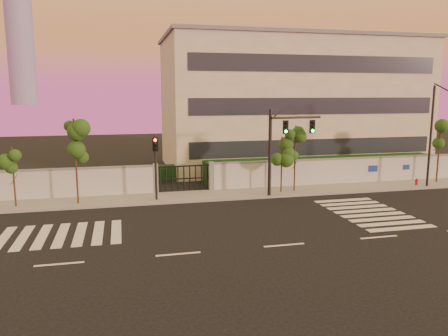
% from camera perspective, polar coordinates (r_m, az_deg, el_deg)
% --- Properties ---
extents(ground, '(120.00, 120.00, 0.00)m').
position_cam_1_polar(ground, '(21.03, 7.86, -9.97)').
color(ground, black).
rests_on(ground, ground).
extents(sidewalk, '(60.00, 3.00, 0.15)m').
position_cam_1_polar(sidewalk, '(30.63, 0.75, -3.45)').
color(sidewalk, gray).
rests_on(sidewalk, ground).
extents(perimeter_wall, '(60.00, 0.36, 2.20)m').
position_cam_1_polar(perimeter_wall, '(31.87, 0.28, -1.10)').
color(perimeter_wall, '#ACAEB3').
rests_on(perimeter_wall, ground).
extents(hedge_row, '(41.00, 4.25, 1.80)m').
position_cam_1_polar(hedge_row, '(34.78, 0.91, -0.61)').
color(hedge_row, black).
rests_on(hedge_row, ground).
extents(institutional_building, '(24.40, 12.40, 12.25)m').
position_cam_1_polar(institutional_building, '(43.58, 8.67, 8.43)').
color(institutional_building, '#B9B59D').
rests_on(institutional_building, ground).
extents(distant_skyscraper, '(16.00, 16.00, 118.00)m').
position_cam_1_polar(distant_skyscraper, '(308.87, -25.40, 19.06)').
color(distant_skyscraper, gray).
rests_on(distant_skyscraper, ground).
extents(road_markings, '(57.00, 7.62, 0.02)m').
position_cam_1_polar(road_markings, '(23.96, 1.02, -7.37)').
color(road_markings, silver).
rests_on(road_markings, ground).
extents(street_tree_b, '(1.33, 1.06, 3.86)m').
position_cam_1_polar(street_tree_b, '(29.56, -25.85, 0.55)').
color(street_tree_b, '#382314').
rests_on(street_tree_b, ground).
extents(street_tree_c, '(1.46, 1.17, 5.52)m').
position_cam_1_polar(street_tree_c, '(28.76, -18.87, 3.23)').
color(street_tree_c, '#382314').
rests_on(street_tree_c, ground).
extents(street_tree_d, '(1.36, 1.08, 4.06)m').
position_cam_1_polar(street_tree_d, '(30.87, 7.59, 2.08)').
color(street_tree_d, '#382314').
rests_on(street_tree_d, ground).
extents(street_tree_e, '(1.30, 1.03, 4.83)m').
position_cam_1_polar(street_tree_e, '(31.30, 9.32, 3.16)').
color(street_tree_e, '#382314').
rests_on(street_tree_e, ground).
extents(street_tree_f, '(1.64, 1.30, 4.99)m').
position_cam_1_polar(street_tree_f, '(38.02, 26.38, 3.62)').
color(street_tree_f, '#382314').
rests_on(street_tree_f, ground).
extents(traffic_signal_main, '(3.81, 0.55, 6.03)m').
position_cam_1_polar(traffic_signal_main, '(29.80, 7.42, 3.39)').
color(traffic_signal_main, black).
rests_on(traffic_signal_main, ground).
extents(traffic_signal_secondary, '(0.34, 0.34, 4.41)m').
position_cam_1_polar(traffic_signal_secondary, '(28.65, -8.93, 1.06)').
color(traffic_signal_secondary, black).
rests_on(traffic_signal_secondary, ground).
extents(streetlight_east, '(0.48, 1.92, 7.98)m').
position_cam_1_polar(streetlight_east, '(35.69, 25.60, 4.37)').
color(streetlight_east, black).
rests_on(streetlight_east, ground).
extents(fire_hydrant, '(0.26, 0.25, 0.66)m').
position_cam_1_polar(fire_hydrant, '(36.39, 23.83, -1.77)').
color(fire_hydrant, red).
rests_on(fire_hydrant, ground).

